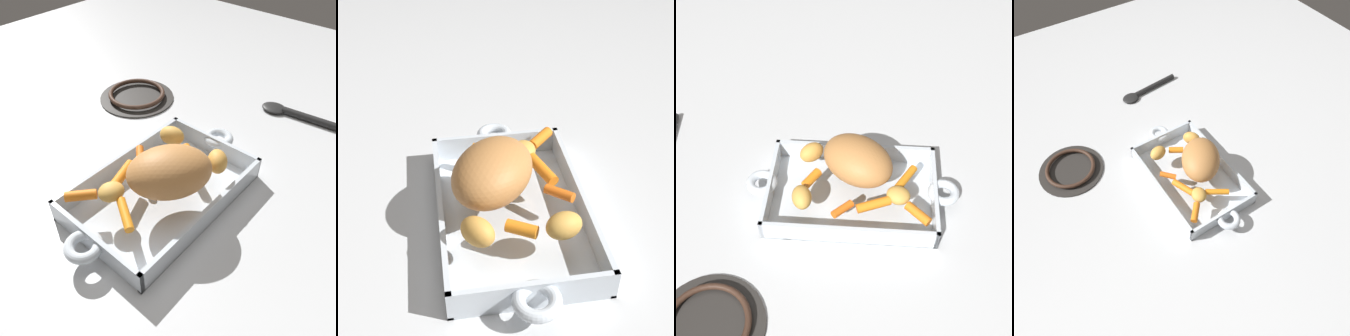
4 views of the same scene
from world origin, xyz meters
TOP-DOWN VIEW (x-y plane):
  - ground_plane at (0.00, 0.00)m, footprint 2.09×2.09m
  - roasting_dish at (0.00, 0.00)m, footprint 0.43×0.22m
  - pork_roast at (0.01, 0.03)m, footprint 0.18×0.17m
  - baby_carrot_short at (0.13, -0.07)m, footprint 0.05×0.05m
  - baby_carrot_center_right at (-0.08, 0.00)m, footprint 0.04×0.05m
  - baby_carrot_long at (-0.01, -0.07)m, footprint 0.04×0.04m
  - baby_carrot_southwest at (0.04, -0.05)m, footprint 0.07×0.04m
  - baby_carrot_center_left at (0.11, 0.02)m, footprint 0.05×0.06m
  - potato_whole at (-0.09, -0.05)m, footprint 0.05×0.06m
  - potato_corner at (-0.09, 0.06)m, footprint 0.06×0.06m
  - potato_halved at (0.09, -0.03)m, footprint 0.06×0.05m
  - stove_burner_rear at (-0.22, -0.29)m, footprint 0.19×0.19m
  - serving_spoon at (-0.42, 0.08)m, footprint 0.06×0.23m

SIDE VIEW (x-z plane):
  - ground_plane at x=0.00m, z-range 0.00..0.00m
  - serving_spoon at x=-0.42m, z-range 0.00..0.02m
  - stove_burner_rear at x=-0.22m, z-range 0.00..0.02m
  - roasting_dish at x=0.00m, z-range -0.01..0.04m
  - baby_carrot_long at x=-0.01m, z-range 0.04..0.06m
  - baby_carrot_center_left at x=0.11m, z-range 0.05..0.06m
  - baby_carrot_short at x=0.13m, z-range 0.05..0.07m
  - baby_carrot_southwest at x=0.04m, z-range 0.04..0.07m
  - baby_carrot_center_right at x=-0.08m, z-range 0.05..0.07m
  - potato_halved at x=0.09m, z-range 0.05..0.07m
  - potato_whole at x=-0.09m, z-range 0.05..0.08m
  - potato_corner at x=-0.09m, z-range 0.05..0.09m
  - pork_roast at x=0.01m, z-range 0.05..0.13m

